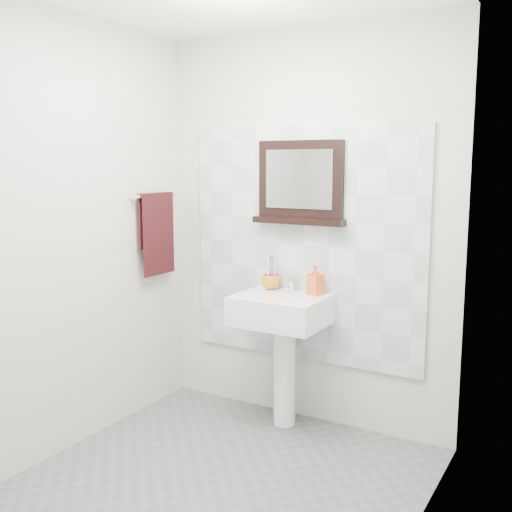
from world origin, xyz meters
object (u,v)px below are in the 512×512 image
Objects in this scene: framed_mirror at (300,185)px; hand_towel at (157,227)px; toothbrush_cup at (271,282)px; soap_dispenser at (315,280)px; pedestal_sink at (282,324)px.

framed_mirror reaches higher than hand_towel.
hand_towel is at bearing -162.88° from toothbrush_cup.
toothbrush_cup is at bearing -162.93° from soap_dispenser.
toothbrush_cup is at bearing 17.12° from hand_towel.
pedestal_sink is 0.88m from framed_mirror.
soap_dispenser is 0.30× the size of framed_mirror.
toothbrush_cup is 0.20× the size of framed_mirror.
pedestal_sink is at bearing 6.51° from hand_towel.
toothbrush_cup is 0.65× the size of soap_dispenser.
hand_towel reaches higher than soap_dispenser.
framed_mirror is at bearing 18.02° from toothbrush_cup.
hand_towel is (-0.90, -0.10, 0.57)m from pedestal_sink.
framed_mirror is (0.03, 0.19, 0.86)m from pedestal_sink.
toothbrush_cup is 0.32m from soap_dispenser.
pedestal_sink is at bearing -98.88° from framed_mirror.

